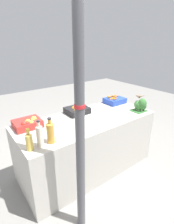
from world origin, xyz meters
TOP-DOWN VIEW (x-y plane):
  - ground_plane at (0.00, 0.00)m, footprint 10.00×10.00m
  - market_table at (0.00, 0.00)m, footprint 1.94×0.83m
  - support_pole at (-0.58, -0.69)m, footprint 0.09×0.09m
  - apple_crate at (-0.74, 0.23)m, footprint 0.33×0.27m
  - orange_crate at (0.01, 0.25)m, footprint 0.33×0.27m
  - carrot_crate at (0.78, 0.24)m, footprint 0.33×0.27m
  - broccoli_pile at (0.84, -0.25)m, footprint 0.23×0.19m
  - juice_bottle_golden at (-0.90, -0.26)m, footprint 0.07×0.07m
  - juice_bottle_cloudy at (-0.79, -0.26)m, footprint 0.07×0.07m
  - juice_bottle_amber at (-0.67, -0.26)m, footprint 0.08×0.08m
  - sparrow_bird at (0.81, -0.22)m, footprint 0.12×0.08m

SIDE VIEW (x-z plane):
  - ground_plane at x=0.00m, z-range 0.00..0.00m
  - market_table at x=0.00m, z-range 0.00..0.83m
  - carrot_crate at x=0.78m, z-range 0.82..0.95m
  - apple_crate at x=-0.74m, z-range 0.82..0.95m
  - orange_crate at x=0.01m, z-range 0.82..0.95m
  - broccoli_pile at x=0.84m, z-range 0.82..1.02m
  - juice_bottle_golden at x=-0.90m, z-range 0.81..1.04m
  - juice_bottle_amber at x=-0.67m, z-range 0.81..1.10m
  - juice_bottle_cloudy at x=-0.79m, z-range 0.81..1.10m
  - sparrow_bird at x=0.81m, z-range 1.04..1.09m
  - support_pole at x=-0.58m, z-range 0.00..2.48m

